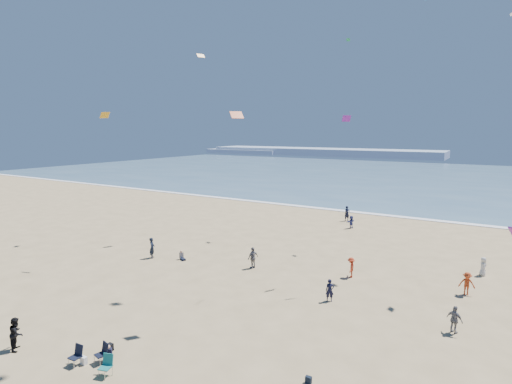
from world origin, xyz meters
The scene contains 11 objects.
ocean centered at (0.00, 95.00, 0.03)m, with size 220.00×100.00×0.06m, color #476B84.
surf_line centered at (0.00, 45.00, 0.04)m, with size 220.00×1.20×0.08m, color white.
headland_far centered at (-60.00, 170.00, 1.60)m, with size 110.00×20.00×3.20m, color #7A8EA8.
headland_near centered at (-100.00, 165.00, 1.00)m, with size 40.00×14.00×2.00m, color #7A8EA8.
standing_flyers centered at (1.75, 16.51, 0.84)m, with size 26.89×43.28×1.93m.
seated_group centered at (1.29, 4.68, 0.42)m, with size 21.50×19.19×0.84m.
chair_cluster centered at (-3.24, 1.42, 0.50)m, with size 2.69×1.47×1.00m.
white_tote centered at (-3.96, 1.37, 0.20)m, with size 0.35×0.20×0.40m, color silver.
black_backpack centered at (-3.87, 2.89, 0.19)m, with size 0.30×0.22×0.38m, color black.
navy_bag centered at (6.18, 5.75, 0.17)m, with size 0.28×0.18×0.34m, color black.
kites_aloft centered at (9.60, 11.16, 14.54)m, with size 40.52×46.82×30.37m.
Camera 1 is at (12.80, -9.78, 11.43)m, focal length 28.00 mm.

